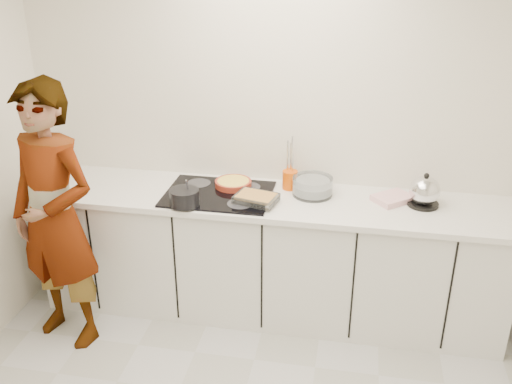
% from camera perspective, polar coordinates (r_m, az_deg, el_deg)
% --- Properties ---
extents(wall_back, '(3.60, 0.00, 2.60)m').
position_cam_1_polar(wall_back, '(4.01, 2.15, 6.39)').
color(wall_back, silver).
rests_on(wall_back, ground).
extents(base_cabinets, '(3.20, 0.58, 0.87)m').
position_cam_1_polar(base_cabinets, '(4.08, 1.29, -6.62)').
color(base_cabinets, silver).
rests_on(base_cabinets, floor).
extents(countertop, '(3.24, 0.64, 0.04)m').
position_cam_1_polar(countertop, '(3.87, 1.35, -0.83)').
color(countertop, white).
rests_on(countertop, base_cabinets).
extents(hob, '(0.72, 0.54, 0.01)m').
position_cam_1_polar(hob, '(3.91, -3.77, -0.20)').
color(hob, black).
rests_on(hob, countertop).
extents(tart_dish, '(0.33, 0.33, 0.04)m').
position_cam_1_polar(tart_dish, '(4.00, -2.29, 0.90)').
color(tart_dish, '#9E311E').
rests_on(tart_dish, hob).
extents(saucepan, '(0.23, 0.23, 0.18)m').
position_cam_1_polar(saucepan, '(3.73, -7.17, -0.53)').
color(saucepan, black).
rests_on(saucepan, hob).
extents(baking_dish, '(0.31, 0.25, 0.05)m').
position_cam_1_polar(baking_dish, '(3.75, 0.02, -0.61)').
color(baking_dish, silver).
rests_on(baking_dish, hob).
extents(mixing_bowl, '(0.35, 0.35, 0.13)m').
position_cam_1_polar(mixing_bowl, '(3.90, 5.67, 0.51)').
color(mixing_bowl, silver).
rests_on(mixing_bowl, countertop).
extents(tea_towel, '(0.31, 0.30, 0.04)m').
position_cam_1_polar(tea_towel, '(3.91, 13.51, -0.62)').
color(tea_towel, white).
rests_on(tea_towel, countertop).
extents(kettle, '(0.23, 0.23, 0.23)m').
position_cam_1_polar(kettle, '(3.87, 16.49, 0.00)').
color(kettle, black).
rests_on(kettle, countertop).
extents(utensil_crock, '(0.12, 0.12, 0.13)m').
position_cam_1_polar(utensil_crock, '(3.98, 3.41, 1.23)').
color(utensil_crock, '#E45205').
rests_on(utensil_crock, countertop).
extents(cook, '(0.75, 0.59, 1.79)m').
position_cam_1_polar(cook, '(3.84, -19.47, -2.50)').
color(cook, silver).
rests_on(cook, floor).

